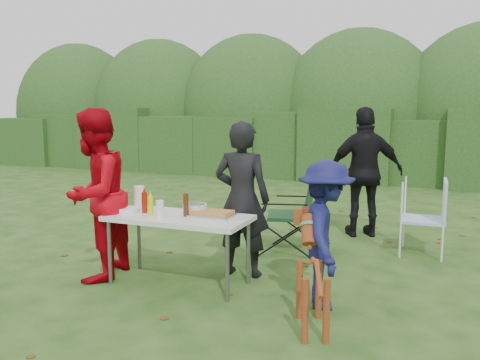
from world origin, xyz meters
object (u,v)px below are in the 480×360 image
at_px(child, 325,234).
at_px(beer_bottle, 186,205).
at_px(camping_chair, 291,211).
at_px(ketchup_bottle, 145,203).
at_px(person_black_puffy, 365,172).
at_px(dog, 313,277).
at_px(folding_table, 178,221).
at_px(person_red_jacket, 95,195).
at_px(paper_towel_roll, 139,198).
at_px(mustard_bottle, 151,206).
at_px(person_cook, 242,199).
at_px(lawn_chair, 423,216).

height_order(child, beer_bottle, child).
height_order(camping_chair, ketchup_bottle, camping_chair).
xyz_separation_m(person_black_puffy, dog, (0.08, -3.36, -0.47)).
xyz_separation_m(child, camping_chair, (-0.81, 1.63, -0.16)).
relative_size(folding_table, beer_bottle, 6.25).
height_order(person_red_jacket, paper_towel_roll, person_red_jacket).
bearing_deg(beer_bottle, dog, -21.24).
bearing_deg(mustard_bottle, camping_chair, 58.47).
distance_m(dog, paper_towel_roll, 2.29).
distance_m(beer_bottle, paper_towel_roll, 0.66).
height_order(folding_table, person_cook, person_cook).
bearing_deg(person_black_puffy, folding_table, 37.23).
relative_size(person_red_jacket, mustard_bottle, 9.30).
relative_size(person_red_jacket, camping_chair, 1.71).
bearing_deg(dog, folding_table, 49.40).
bearing_deg(child, camping_chair, 10.34).
xyz_separation_m(dog, lawn_chair, (0.76, 2.70, 0.03)).
xyz_separation_m(person_red_jacket, mustard_bottle, (0.65, 0.08, -0.09)).
distance_m(camping_chair, mustard_bottle, 2.01).
distance_m(folding_table, beer_bottle, 0.20).
bearing_deg(paper_towel_roll, person_red_jacket, -141.68).
height_order(dog, lawn_chair, lawn_chair).
bearing_deg(ketchup_bottle, person_black_puffy, 55.53).
relative_size(folding_table, child, 1.08).
bearing_deg(mustard_bottle, person_red_jacket, -172.68).
bearing_deg(camping_chair, paper_towel_roll, 33.00).
relative_size(dog, ketchup_bottle, 4.42).
bearing_deg(beer_bottle, person_black_puffy, 62.94).
bearing_deg(ketchup_bottle, camping_chair, 54.16).
bearing_deg(beer_bottle, lawn_chair, 43.25).
height_order(beer_bottle, paper_towel_roll, paper_towel_roll).
bearing_deg(folding_table, person_black_puffy, 61.51).
distance_m(child, dog, 0.60).
xyz_separation_m(person_black_puffy, ketchup_bottle, (-1.92, -2.79, -0.08)).
distance_m(child, beer_bottle, 1.49).
relative_size(dog, beer_bottle, 4.05).
bearing_deg(person_cook, mustard_bottle, 34.76).
height_order(person_cook, lawn_chair, person_cook).
bearing_deg(folding_table, person_red_jacket, -169.43).
xyz_separation_m(camping_chair, mustard_bottle, (-1.04, -1.69, 0.30)).
relative_size(person_black_puffy, child, 1.34).
bearing_deg(lawn_chair, dog, 72.20).
xyz_separation_m(person_cook, child, (1.05, -0.55, -0.16)).
distance_m(folding_table, person_cook, 0.75).
bearing_deg(paper_towel_roll, child, -4.02).
relative_size(folding_table, person_red_jacket, 0.81).
xyz_separation_m(person_black_puffy, mustard_bottle, (-1.79, -2.87, -0.09)).
bearing_deg(person_black_puffy, person_red_jacket, 26.22).
distance_m(person_black_puffy, lawn_chair, 1.15).
xyz_separation_m(mustard_bottle, paper_towel_roll, (-0.27, 0.21, 0.03)).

